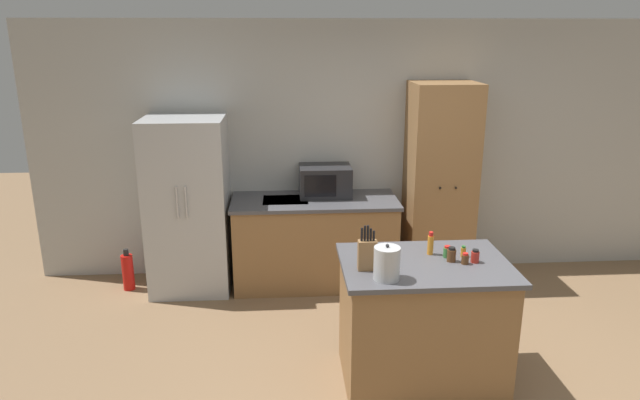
% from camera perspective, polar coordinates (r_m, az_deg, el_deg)
% --- Properties ---
extents(ground_plane, '(14.00, 14.00, 0.00)m').
position_cam_1_polar(ground_plane, '(4.36, 11.72, -18.63)').
color(ground_plane, '#846647').
extents(wall_back, '(7.20, 0.06, 2.60)m').
position_cam_1_polar(wall_back, '(5.96, 6.60, 5.00)').
color(wall_back, '#B2B2AD').
rests_on(wall_back, ground_plane).
extents(refrigerator, '(0.76, 0.71, 1.71)m').
position_cam_1_polar(refrigerator, '(5.69, -13.01, -0.53)').
color(refrigerator, '#B7BABC').
rests_on(refrigerator, ground_plane).
extents(back_counter, '(1.64, 0.71, 0.89)m').
position_cam_1_polar(back_counter, '(5.76, -0.54, -4.15)').
color(back_counter, olive).
rests_on(back_counter, ground_plane).
extents(pantry_cabinet, '(0.64, 0.58, 2.01)m').
position_cam_1_polar(pantry_cabinet, '(5.84, 11.87, 1.56)').
color(pantry_cabinet, olive).
rests_on(pantry_cabinet, ground_plane).
extents(kitchen_island, '(1.18, 0.83, 0.94)m').
position_cam_1_polar(kitchen_island, '(4.27, 10.16, -11.92)').
color(kitchen_island, olive).
rests_on(kitchen_island, ground_plane).
extents(microwave, '(0.51, 0.39, 0.30)m').
position_cam_1_polar(microwave, '(5.70, 0.51, 1.92)').
color(microwave, '#232326').
rests_on(microwave, back_counter).
extents(knife_block, '(0.13, 0.07, 0.32)m').
position_cam_1_polar(knife_block, '(3.85, 4.75, -5.40)').
color(knife_block, olive).
rests_on(knife_block, kitchen_island).
extents(spice_bottle_tall_dark, '(0.06, 0.06, 0.09)m').
position_cam_1_polar(spice_bottle_tall_dark, '(4.13, 15.25, -5.46)').
color(spice_bottle_tall_dark, '#B2281E').
rests_on(spice_bottle_tall_dark, kitchen_island).
extents(spice_bottle_short_red, '(0.04, 0.04, 0.08)m').
position_cam_1_polar(spice_bottle_short_red, '(4.21, 14.14, -5.03)').
color(spice_bottle_short_red, orange).
rests_on(spice_bottle_short_red, kitchen_island).
extents(spice_bottle_amber_oil, '(0.04, 0.04, 0.17)m').
position_cam_1_polar(spice_bottle_amber_oil, '(4.18, 10.99, -4.33)').
color(spice_bottle_amber_oil, orange).
rests_on(spice_bottle_amber_oil, kitchen_island).
extents(spice_bottle_green_herb, '(0.06, 0.06, 0.10)m').
position_cam_1_polar(spice_bottle_green_herb, '(4.10, 13.01, -5.36)').
color(spice_bottle_green_herb, '#563319').
rests_on(spice_bottle_green_herb, kitchen_island).
extents(spice_bottle_pale_salt, '(0.06, 0.06, 0.09)m').
position_cam_1_polar(spice_bottle_pale_salt, '(4.17, 12.60, -5.09)').
color(spice_bottle_pale_salt, '#337033').
rests_on(spice_bottle_pale_salt, kitchen_island).
extents(spice_bottle_orange_cap, '(0.05, 0.05, 0.08)m').
position_cam_1_polar(spice_bottle_orange_cap, '(4.08, 14.31, -5.72)').
color(spice_bottle_orange_cap, '#563319').
rests_on(spice_bottle_orange_cap, kitchen_island).
extents(kettle, '(0.17, 0.17, 0.24)m').
position_cam_1_polar(kettle, '(3.72, 6.70, -6.30)').
color(kettle, '#B2B5B7').
rests_on(kettle, kitchen_island).
extents(fire_extinguisher, '(0.11, 0.11, 0.43)m').
position_cam_1_polar(fire_extinguisher, '(6.01, -18.66, -6.80)').
color(fire_extinguisher, red).
rests_on(fire_extinguisher, ground_plane).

